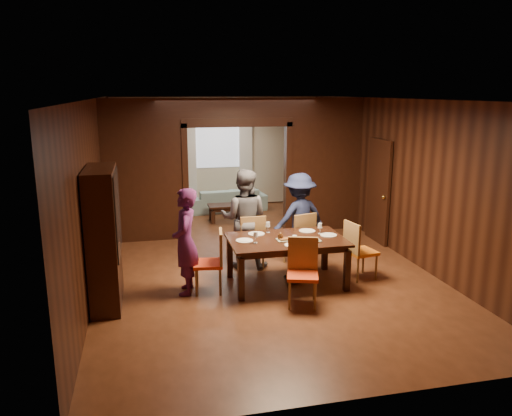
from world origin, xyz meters
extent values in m
plane|color=#522A17|center=(0.00, 0.00, 0.00)|extent=(9.00, 9.00, 0.00)
cube|color=silver|center=(0.00, 0.00, 2.90)|extent=(5.50, 9.00, 0.02)
cube|color=black|center=(0.00, 4.50, 1.45)|extent=(5.50, 0.02, 2.90)
cube|color=black|center=(-2.75, 0.00, 1.45)|extent=(0.02, 9.00, 2.90)
cube|color=black|center=(2.75, 0.00, 1.45)|extent=(0.02, 9.00, 2.90)
cube|color=black|center=(-1.93, 1.60, 1.20)|extent=(1.65, 0.15, 2.40)
cube|color=black|center=(1.93, 1.60, 1.20)|extent=(1.65, 0.15, 2.40)
cube|color=black|center=(0.00, 1.60, 2.65)|extent=(5.50, 0.15, 0.50)
cube|color=beige|center=(0.00, 4.47, 1.45)|extent=(5.40, 0.04, 2.85)
imported|color=#511B50|center=(-1.36, -1.35, 0.82)|extent=(0.48, 0.65, 1.63)
imported|color=#58575F|center=(-0.27, -0.40, 0.87)|extent=(1.02, 0.91, 1.74)
imported|color=#1B2245|center=(0.77, -0.31, 0.81)|extent=(1.16, 0.84, 1.62)
imported|color=#96C2C5|center=(0.14, 3.85, 0.29)|extent=(2.04, 0.94, 0.58)
imported|color=black|center=(0.36, -1.31, 0.80)|extent=(0.30, 0.30, 0.07)
cube|color=black|center=(0.23, -1.36, 0.38)|extent=(1.83, 1.14, 0.76)
cube|color=black|center=(-0.08, 2.78, 0.20)|extent=(0.80, 0.50, 0.40)
cube|color=black|center=(-2.53, -1.50, 1.00)|extent=(0.40, 1.20, 2.00)
cube|color=black|center=(2.70, 0.50, 1.05)|extent=(0.06, 0.90, 2.10)
cube|color=silver|center=(0.00, 4.44, 1.70)|extent=(1.20, 0.03, 1.30)
cube|color=white|center=(-0.75, 4.40, 1.25)|extent=(0.35, 0.06, 2.40)
cube|color=white|center=(0.75, 4.40, 1.25)|extent=(0.35, 0.06, 2.40)
cylinder|color=white|center=(-0.45, -1.34, 0.77)|extent=(0.27, 0.27, 0.01)
cylinder|color=silver|center=(-0.19, -1.01, 0.77)|extent=(0.27, 0.27, 0.01)
cylinder|color=silver|center=(0.68, -1.02, 0.77)|extent=(0.27, 0.27, 0.01)
cylinder|color=silver|center=(0.94, -1.34, 0.77)|extent=(0.27, 0.27, 0.01)
cylinder|color=white|center=(0.23, -1.73, 0.77)|extent=(0.27, 0.27, 0.01)
cube|color=gray|center=(0.20, -1.45, 0.78)|extent=(0.30, 0.20, 0.04)
cube|color=gray|center=(0.56, -1.57, 0.78)|extent=(0.30, 0.20, 0.04)
cylinder|color=silver|center=(0.26, -1.68, 0.83)|extent=(0.07, 0.07, 0.14)
camera|label=1|loc=(-1.92, -8.63, 3.05)|focal=35.00mm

